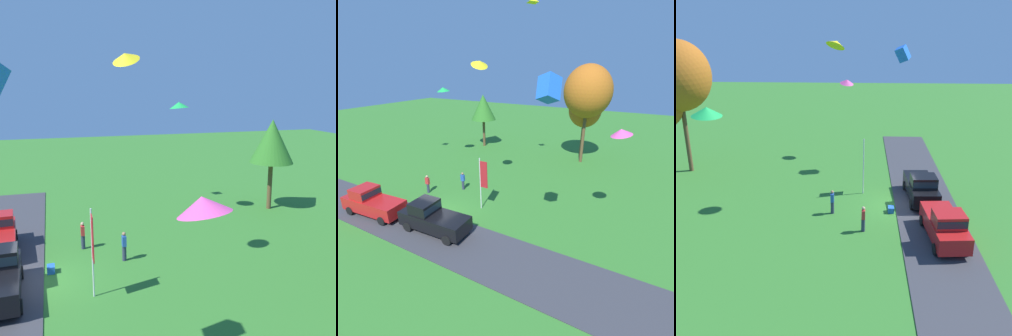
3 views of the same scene
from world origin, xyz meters
The scene contains 13 objects.
ground_plane centered at (0.00, 0.00, 0.00)m, with size 120.00×120.00×0.00m, color #337528.
pavement_strip centered at (0.00, -2.05, 0.03)m, with size 36.00×4.40×0.06m, color #38383D.
car_pickup_mid_row centered at (-4.71, -2.42, 1.11)m, with size 5.13×2.35×2.14m.
car_pickup_far_end centered at (0.98, -1.80, 1.11)m, with size 5.08×2.23×2.14m.
person_watching_sky centered at (-1.34, 4.56, 0.88)m, with size 0.36×0.24×1.71m.
person_beside_suv centered at (-3.72, 2.45, 0.88)m, with size 0.36×0.24×1.71m.
tree_far_left centered at (6.34, 17.67, 8.24)m, with size 5.29×5.29×11.18m.
flag_banner centered at (2.38, 2.45, 2.75)m, with size 0.71×0.08×4.35m.
cooler_box centered at (-0.98, 0.51, 0.20)m, with size 0.56×0.40×0.40m, color blue.
kite_delta_low_drifter centered at (11.61, 4.08, 7.14)m, with size 1.28×1.28×0.40m, color #EA4C9E.
kite_delta_trailing_tail centered at (1.12, 4.38, 11.09)m, with size 1.28×1.28×0.36m, color yellow.
kite_box_topmost centered at (8.58, -0.71, 9.90)m, with size 0.82×0.82×1.15m, color blue.
kite_delta_high_left centered at (-7.74, 9.94, 8.47)m, with size 1.43×1.43×0.44m, color green.
Camera 3 is at (-25.60, 2.65, 12.45)m, focal length 42.00 mm.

